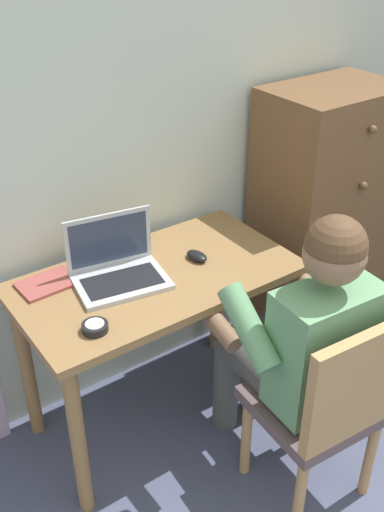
% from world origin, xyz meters
% --- Properties ---
extents(wall_back, '(4.80, 0.05, 2.50)m').
position_xyz_m(wall_back, '(0.00, 2.20, 1.25)').
color(wall_back, silver).
rests_on(wall_back, ground_plane).
extents(desk, '(1.09, 0.59, 0.75)m').
position_xyz_m(desk, '(-0.32, 1.84, 0.62)').
color(desk, olive).
rests_on(desk, ground_plane).
extents(dresser, '(0.61, 0.45, 1.29)m').
position_xyz_m(dresser, '(0.69, 1.93, 0.64)').
color(dresser, brown).
rests_on(dresser, ground_plane).
extents(chair, '(0.45, 0.43, 0.87)m').
position_xyz_m(chair, '(-0.06, 1.14, 0.48)').
color(chair, '#5C494B').
rests_on(chair, ground_plane).
extents(person_seated, '(0.55, 0.60, 1.18)m').
position_xyz_m(person_seated, '(-0.05, 1.32, 0.66)').
color(person_seated, '#4C4C4C').
rests_on(person_seated, ground_plane).
extents(laptop, '(0.38, 0.30, 0.24)m').
position_xyz_m(laptop, '(-0.45, 1.90, 0.80)').
color(laptop, '#B7BABF').
rests_on(laptop, desk).
extents(computer_mouse, '(0.07, 0.11, 0.03)m').
position_xyz_m(computer_mouse, '(-0.13, 1.84, 0.76)').
color(computer_mouse, black).
rests_on(computer_mouse, desk).
extents(desk_clock, '(0.09, 0.09, 0.03)m').
position_xyz_m(desk_clock, '(-0.67, 1.67, 0.76)').
color(desk_clock, black).
rests_on(desk_clock, desk).
extents(notebook_pad, '(0.22, 0.16, 0.01)m').
position_xyz_m(notebook_pad, '(-0.69, 2.02, 0.75)').
color(notebook_pad, '#994742').
rests_on(notebook_pad, desk).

